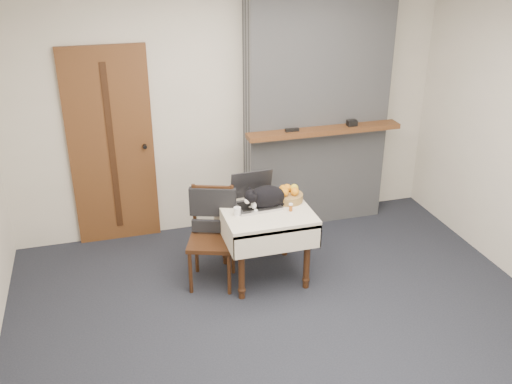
{
  "coord_description": "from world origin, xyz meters",
  "views": [
    {
      "loc": [
        -1.29,
        -3.49,
        2.95
      ],
      "look_at": [
        -0.05,
        0.81,
        0.89
      ],
      "focal_mm": 40.0,
      "sensor_mm": 36.0,
      "label": 1
    }
  ],
  "objects_px": {
    "cream_jar": "(237,211)",
    "fruit_basket": "(289,195)",
    "door": "(112,148)",
    "pill_bottle": "(291,207)",
    "side_table": "(265,219)",
    "cat": "(267,197)",
    "chair": "(212,222)",
    "laptop": "(255,197)"
  },
  "relations": [
    {
      "from": "cat",
      "to": "chair",
      "type": "bearing_deg",
      "value": 151.08
    },
    {
      "from": "cream_jar",
      "to": "cat",
      "type": "bearing_deg",
      "value": 13.83
    },
    {
      "from": "cream_jar",
      "to": "laptop",
      "type": "bearing_deg",
      "value": 38.7
    },
    {
      "from": "cat",
      "to": "chair",
      "type": "relative_size",
      "value": 0.55
    },
    {
      "from": "door",
      "to": "fruit_basket",
      "type": "relative_size",
      "value": 7.8
    },
    {
      "from": "side_table",
      "to": "cat",
      "type": "distance_m",
      "value": 0.22
    },
    {
      "from": "chair",
      "to": "side_table",
      "type": "bearing_deg",
      "value": 7.85
    },
    {
      "from": "door",
      "to": "laptop",
      "type": "relative_size",
      "value": 4.86
    },
    {
      "from": "laptop",
      "to": "chair",
      "type": "height_order",
      "value": "laptop"
    },
    {
      "from": "cream_jar",
      "to": "chair",
      "type": "bearing_deg",
      "value": 139.91
    },
    {
      "from": "cat",
      "to": "pill_bottle",
      "type": "bearing_deg",
      "value": -53.64
    },
    {
      "from": "laptop",
      "to": "side_table",
      "type": "bearing_deg",
      "value": -61.27
    },
    {
      "from": "side_table",
      "to": "fruit_basket",
      "type": "xyz_separation_m",
      "value": [
        0.25,
        0.08,
        0.17
      ]
    },
    {
      "from": "laptop",
      "to": "pill_bottle",
      "type": "bearing_deg",
      "value": -43.58
    },
    {
      "from": "door",
      "to": "cat",
      "type": "bearing_deg",
      "value": -41.27
    },
    {
      "from": "door",
      "to": "laptop",
      "type": "bearing_deg",
      "value": -40.73
    },
    {
      "from": "door",
      "to": "chair",
      "type": "xyz_separation_m",
      "value": [
        0.78,
        -1.02,
        -0.42
      ]
    },
    {
      "from": "laptop",
      "to": "pill_bottle",
      "type": "height_order",
      "value": "laptop"
    },
    {
      "from": "laptop",
      "to": "cream_jar",
      "type": "xyz_separation_m",
      "value": [
        -0.21,
        -0.17,
        -0.04
      ]
    },
    {
      "from": "fruit_basket",
      "to": "chair",
      "type": "xyz_separation_m",
      "value": [
        -0.71,
        0.02,
        -0.18
      ]
    },
    {
      "from": "laptop",
      "to": "cream_jar",
      "type": "height_order",
      "value": "laptop"
    },
    {
      "from": "cat",
      "to": "pill_bottle",
      "type": "relative_size",
      "value": 6.98
    },
    {
      "from": "side_table",
      "to": "pill_bottle",
      "type": "xyz_separation_m",
      "value": [
        0.2,
        -0.12,
        0.15
      ]
    },
    {
      "from": "side_table",
      "to": "cream_jar",
      "type": "height_order",
      "value": "cream_jar"
    },
    {
      "from": "chair",
      "to": "pill_bottle",
      "type": "bearing_deg",
      "value": 1.58
    },
    {
      "from": "cream_jar",
      "to": "chair",
      "type": "xyz_separation_m",
      "value": [
        -0.19,
        0.16,
        -0.16
      ]
    },
    {
      "from": "cream_jar",
      "to": "fruit_basket",
      "type": "xyz_separation_m",
      "value": [
        0.52,
        0.15,
        0.02
      ]
    },
    {
      "from": "door",
      "to": "pill_bottle",
      "type": "relative_size",
      "value": 27.85
    },
    {
      "from": "door",
      "to": "fruit_basket",
      "type": "xyz_separation_m",
      "value": [
        1.49,
        -1.03,
        -0.24
      ]
    },
    {
      "from": "pill_bottle",
      "to": "fruit_basket",
      "type": "xyz_separation_m",
      "value": [
        0.05,
        0.2,
        0.02
      ]
    },
    {
      "from": "door",
      "to": "fruit_basket",
      "type": "height_order",
      "value": "door"
    },
    {
      "from": "side_table",
      "to": "fruit_basket",
      "type": "height_order",
      "value": "fruit_basket"
    },
    {
      "from": "side_table",
      "to": "door",
      "type": "bearing_deg",
      "value": 138.08
    },
    {
      "from": "laptop",
      "to": "chair",
      "type": "distance_m",
      "value": 0.44
    },
    {
      "from": "pill_bottle",
      "to": "cream_jar",
      "type": "bearing_deg",
      "value": 173.35
    },
    {
      "from": "door",
      "to": "side_table",
      "type": "bearing_deg",
      "value": -41.92
    },
    {
      "from": "door",
      "to": "side_table",
      "type": "xyz_separation_m",
      "value": [
        1.24,
        -1.12,
        -0.41
      ]
    },
    {
      "from": "side_table",
      "to": "pill_bottle",
      "type": "bearing_deg",
      "value": -30.79
    },
    {
      "from": "chair",
      "to": "door",
      "type": "bearing_deg",
      "value": 147.06
    },
    {
      "from": "door",
      "to": "pill_bottle",
      "type": "xyz_separation_m",
      "value": [
        1.44,
        -1.24,
        -0.26
      ]
    },
    {
      "from": "door",
      "to": "chair",
      "type": "distance_m",
      "value": 1.35
    },
    {
      "from": "laptop",
      "to": "cat",
      "type": "distance_m",
      "value": 0.13
    }
  ]
}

